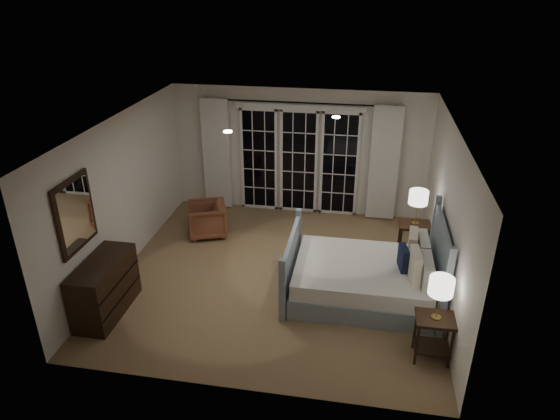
% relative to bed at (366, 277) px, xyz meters
% --- Properties ---
extents(floor, '(5.00, 5.00, 0.00)m').
position_rel_bed_xyz_m(floor, '(-1.42, 0.33, -0.33)').
color(floor, '#8D6F4C').
rests_on(floor, ground).
extents(ceiling, '(5.00, 5.00, 0.00)m').
position_rel_bed_xyz_m(ceiling, '(-1.42, 0.33, 2.17)').
color(ceiling, white).
rests_on(ceiling, wall_back).
extents(wall_left, '(0.02, 5.00, 2.50)m').
position_rel_bed_xyz_m(wall_left, '(-3.92, 0.33, 0.92)').
color(wall_left, white).
rests_on(wall_left, floor).
extents(wall_right, '(0.02, 5.00, 2.50)m').
position_rel_bed_xyz_m(wall_right, '(1.08, 0.33, 0.92)').
color(wall_right, white).
rests_on(wall_right, floor).
extents(wall_back, '(5.00, 0.02, 2.50)m').
position_rel_bed_xyz_m(wall_back, '(-1.42, 2.83, 0.92)').
color(wall_back, white).
rests_on(wall_back, floor).
extents(wall_front, '(5.00, 0.02, 2.50)m').
position_rel_bed_xyz_m(wall_front, '(-1.42, -2.17, 0.92)').
color(wall_front, white).
rests_on(wall_front, floor).
extents(french_doors, '(2.50, 0.04, 2.20)m').
position_rel_bed_xyz_m(french_doors, '(-1.42, 2.79, 0.76)').
color(french_doors, black).
rests_on(french_doors, wall_back).
extents(curtain_rod, '(3.50, 0.03, 0.03)m').
position_rel_bed_xyz_m(curtain_rod, '(-1.42, 2.73, 1.92)').
color(curtain_rod, black).
rests_on(curtain_rod, wall_back).
extents(curtain_left, '(0.55, 0.10, 2.25)m').
position_rel_bed_xyz_m(curtain_left, '(-3.07, 2.71, 0.82)').
color(curtain_left, white).
rests_on(curtain_left, curtain_rod).
extents(curtain_right, '(0.55, 0.10, 2.25)m').
position_rel_bed_xyz_m(curtain_right, '(0.23, 2.71, 0.82)').
color(curtain_right, white).
rests_on(curtain_right, curtain_rod).
extents(downlight_a, '(0.12, 0.12, 0.01)m').
position_rel_bed_xyz_m(downlight_a, '(-0.62, 0.93, 2.16)').
color(downlight_a, white).
rests_on(downlight_a, ceiling).
extents(downlight_b, '(0.12, 0.12, 0.01)m').
position_rel_bed_xyz_m(downlight_b, '(-2.02, -0.07, 2.16)').
color(downlight_b, white).
rests_on(downlight_b, ceiling).
extents(bed, '(2.20, 1.58, 1.28)m').
position_rel_bed_xyz_m(bed, '(0.00, 0.00, 0.00)').
color(bed, '#8899A4').
rests_on(bed, floor).
extents(nightstand_left, '(0.48, 0.38, 0.62)m').
position_rel_bed_xyz_m(nightstand_left, '(0.85, -1.23, 0.08)').
color(nightstand_left, black).
rests_on(nightstand_left, floor).
extents(nightstand_right, '(0.52, 0.41, 0.67)m').
position_rel_bed_xyz_m(nightstand_right, '(0.76, 1.22, 0.12)').
color(nightstand_right, black).
rests_on(nightstand_right, floor).
extents(lamp_left, '(0.30, 0.30, 0.58)m').
position_rel_bed_xyz_m(lamp_left, '(0.85, -1.23, 0.76)').
color(lamp_left, '#B29147').
rests_on(lamp_left, nightstand_left).
extents(lamp_right, '(0.31, 0.31, 0.60)m').
position_rel_bed_xyz_m(lamp_right, '(0.76, 1.22, 0.82)').
color(lamp_right, '#B29147').
rests_on(lamp_right, nightstand_right).
extents(armchair, '(0.88, 0.86, 0.63)m').
position_rel_bed_xyz_m(armchair, '(-2.94, 1.47, -0.01)').
color(armchair, brown).
rests_on(armchair, floor).
extents(dresser, '(0.50, 1.18, 0.83)m').
position_rel_bed_xyz_m(dresser, '(-3.65, -1.04, 0.09)').
color(dresser, black).
rests_on(dresser, floor).
extents(mirror, '(0.05, 0.85, 1.00)m').
position_rel_bed_xyz_m(mirror, '(-3.88, -1.04, 1.22)').
color(mirror, black).
rests_on(mirror, wall_left).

